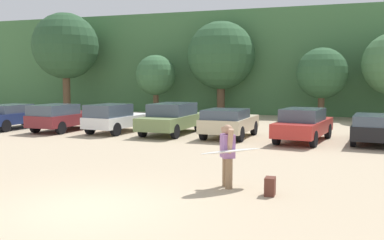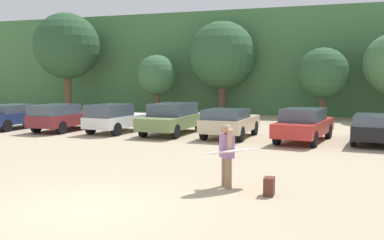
{
  "view_description": "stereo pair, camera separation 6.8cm",
  "coord_description": "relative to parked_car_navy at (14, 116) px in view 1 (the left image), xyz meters",
  "views": [
    {
      "loc": [
        5.09,
        -8.1,
        2.84
      ],
      "look_at": [
        0.14,
        6.76,
        1.34
      ],
      "focal_mm": 40.85,
      "sensor_mm": 36.0,
      "label": 1
    },
    {
      "loc": [
        5.15,
        -8.08,
        2.84
      ],
      "look_at": [
        0.14,
        6.76,
        1.34
      ],
      "focal_mm": 40.85,
      "sensor_mm": 36.0,
      "label": 2
    }
  ],
  "objects": [
    {
      "name": "surfboard_white",
      "position": [
        14.82,
        -9.4,
        0.25
      ],
      "size": [
        1.6,
        1.68,
        0.16
      ],
      "rotation": [
        0.0,
        0.0,
        3.97
      ],
      "color": "white"
    },
    {
      "name": "backpack_dropped",
      "position": [
        15.87,
        -9.72,
        -0.51
      ],
      "size": [
        0.24,
        0.34,
        0.45
      ],
      "color": "#592D23",
      "rests_on": "ground_plane"
    },
    {
      "name": "parked_car_olive_green",
      "position": [
        9.37,
        0.57,
        0.1
      ],
      "size": [
        2.12,
        4.87,
        1.57
      ],
      "rotation": [
        0.0,
        0.0,
        1.52
      ],
      "color": "#6B7F4C",
      "rests_on": "ground_plane"
    },
    {
      "name": "tree_right",
      "position": [
        3.79,
        11.55,
        2.34
      ],
      "size": [
        3.15,
        3.15,
        4.67
      ],
      "color": "brown",
      "rests_on": "ground_plane"
    },
    {
      "name": "tree_center",
      "position": [
        -3.81,
        10.7,
        4.72
      ],
      "size": [
        5.35,
        5.35,
        8.16
      ],
      "color": "brown",
      "rests_on": "ground_plane"
    },
    {
      "name": "person_adult",
      "position": [
        14.69,
        -9.27,
        0.2
      ],
      "size": [
        0.53,
        0.76,
        1.65
      ],
      "rotation": [
        0.0,
        0.0,
        3.68
      ],
      "color": "#8C6B4C",
      "rests_on": "ground_plane"
    },
    {
      "name": "parked_car_black",
      "position": [
        18.99,
        0.31,
        -0.03
      ],
      "size": [
        2.3,
        4.92,
        1.32
      ],
      "rotation": [
        0.0,
        0.0,
        1.47
      ],
      "color": "black",
      "rests_on": "ground_plane"
    },
    {
      "name": "ground_plane",
      "position": [
        12.26,
        -12.07,
        -0.74
      ],
      "size": [
        120.0,
        120.0,
        0.0
      ],
      "primitive_type": "plane",
      "color": "tan"
    },
    {
      "name": "parked_car_white",
      "position": [
        6.39,
        -0.01,
        0.07
      ],
      "size": [
        2.21,
        4.1,
        1.52
      ],
      "rotation": [
        0.0,
        0.0,
        1.45
      ],
      "color": "white",
      "rests_on": "ground_plane"
    },
    {
      "name": "parked_car_navy",
      "position": [
        0.0,
        0.0,
        0.0
      ],
      "size": [
        1.97,
        4.81,
        1.38
      ],
      "rotation": [
        0.0,
        0.0,
        1.52
      ],
      "color": "navy",
      "rests_on": "ground_plane"
    },
    {
      "name": "parked_car_red",
      "position": [
        15.95,
        -0.11,
        0.06
      ],
      "size": [
        2.48,
        4.85,
        1.51
      ],
      "rotation": [
        0.0,
        0.0,
        1.41
      ],
      "color": "#B72D28",
      "rests_on": "ground_plane"
    },
    {
      "name": "hillside_ridge",
      "position": [
        12.26,
        19.75,
        3.37
      ],
      "size": [
        108.0,
        12.0,
        8.21
      ],
      "primitive_type": "cube",
      "color": "#427042",
      "rests_on": "ground_plane"
    },
    {
      "name": "parked_car_maroon",
      "position": [
        3.29,
        -0.13,
        0.04
      ],
      "size": [
        2.09,
        4.47,
        1.47
      ],
      "rotation": [
        0.0,
        0.0,
        1.51
      ],
      "color": "maroon",
      "rests_on": "ground_plane"
    },
    {
      "name": "tree_center_left",
      "position": [
        16.31,
        11.42,
        2.45
      ],
      "size": [
        3.52,
        3.52,
        4.96
      ],
      "color": "brown",
      "rests_on": "ground_plane"
    },
    {
      "name": "tree_center_right",
      "position": [
        8.81,
        12.56,
        3.85
      ],
      "size": [
        5.2,
        5.2,
        7.2
      ],
      "color": "brown",
      "rests_on": "ground_plane"
    },
    {
      "name": "parked_car_champagne",
      "position": [
        12.47,
        0.06,
        0.04
      ],
      "size": [
        2.16,
        4.05,
        1.41
      ],
      "rotation": [
        0.0,
        0.0,
        1.52
      ],
      "color": "beige",
      "rests_on": "ground_plane"
    }
  ]
}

